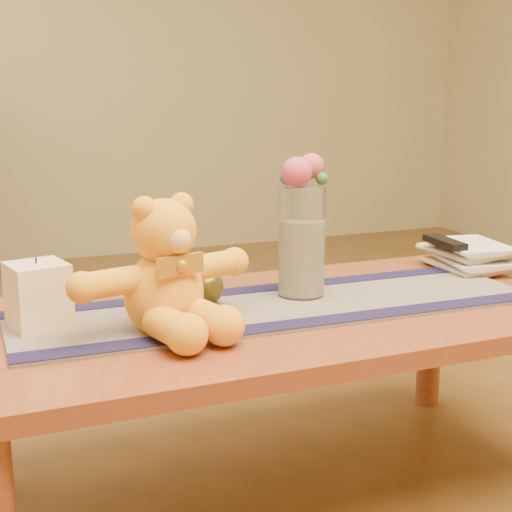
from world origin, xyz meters
name	(u,v)px	position (x,y,z in m)	size (l,w,h in m)	color
floor	(275,491)	(0.00, 0.00, 0.00)	(5.50, 5.50, 0.00)	#573718
wall_back	(61,9)	(0.00, 2.75, 1.35)	(5.50, 5.50, 0.00)	tan
coffee_table_top	(276,319)	(0.00, 0.00, 0.43)	(1.40, 0.70, 0.04)	brown
table_leg_br	(430,339)	(0.64, 0.29, 0.21)	(0.07, 0.07, 0.41)	brown
persian_runner	(280,306)	(0.02, 0.01, 0.45)	(1.20, 0.35, 0.01)	#1E1845
runner_border_near	(308,322)	(0.01, -0.13, 0.46)	(1.20, 0.06, 0.00)	#17133A
runner_border_far	(257,289)	(0.02, 0.16, 0.46)	(1.20, 0.06, 0.00)	#17133A
teddy_bear	(163,266)	(-0.27, -0.05, 0.59)	(0.38, 0.32, 0.26)	#FFA720
pillar_candle	(38,295)	(-0.51, 0.06, 0.52)	(0.11, 0.11, 0.13)	#FFE9BB
candle_wick	(36,260)	(-0.51, 0.06, 0.60)	(0.00, 0.00, 0.01)	black
glass_vase	(302,241)	(0.10, 0.07, 0.59)	(0.11, 0.11, 0.26)	silver
potpourri_fill	(301,258)	(0.10, 0.07, 0.55)	(0.09, 0.09, 0.18)	beige
rose_left	(297,172)	(0.08, 0.06, 0.75)	(0.07, 0.07, 0.07)	#C74661
rose_right	(311,166)	(0.12, 0.08, 0.76)	(0.06, 0.06, 0.06)	#C74661
blue_flower_back	(300,172)	(0.11, 0.11, 0.75)	(0.04, 0.04, 0.04)	#4A4CA1
blue_flower_side	(287,177)	(0.07, 0.09, 0.74)	(0.04, 0.04, 0.04)	#4A4CA1
leaf_sprig	(322,179)	(0.14, 0.05, 0.74)	(0.03, 0.03, 0.03)	#33662D
bronze_ball	(207,288)	(-0.14, 0.08, 0.50)	(0.08, 0.08, 0.08)	#524B1B
book_bottom	(441,268)	(0.56, 0.16, 0.46)	(0.17, 0.22, 0.02)	beige
book_lower	(444,262)	(0.57, 0.15, 0.48)	(0.16, 0.22, 0.02)	beige
book_upper	(439,254)	(0.56, 0.16, 0.50)	(0.17, 0.22, 0.02)	beige
book_top	(444,248)	(0.57, 0.15, 0.52)	(0.16, 0.22, 0.02)	beige
tv_remote	(445,242)	(0.56, 0.15, 0.54)	(0.04, 0.16, 0.02)	black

